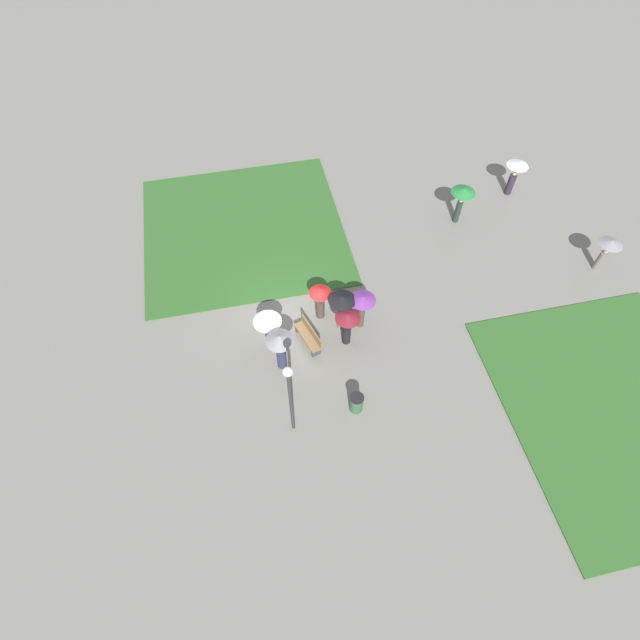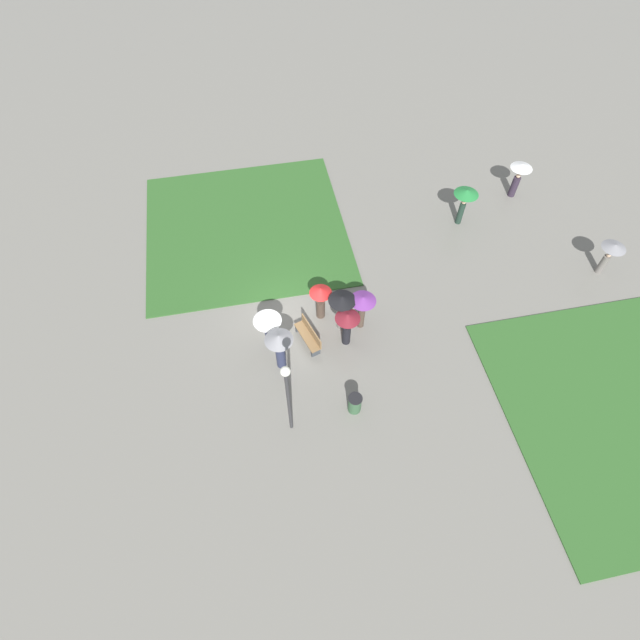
# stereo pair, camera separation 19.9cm
# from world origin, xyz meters

# --- Properties ---
(ground_plane) EXTENTS (90.00, 90.00, 0.00)m
(ground_plane) POSITION_xyz_m (0.00, 0.00, 0.00)
(ground_plane) COLOR slate
(lawn_patch_near) EXTENTS (9.03, 9.33, 0.06)m
(lawn_patch_near) POSITION_xyz_m (-5.63, -1.20, 0.03)
(lawn_patch_near) COLOR #2D5B26
(lawn_patch_near) RESTS_ON ground_plane
(lawn_patch_far) EXTENTS (9.66, 7.99, 0.06)m
(lawn_patch_far) POSITION_xyz_m (6.66, 11.07, 0.03)
(lawn_patch_far) COLOR #2D5B26
(lawn_patch_far) RESTS_ON ground_plane
(park_bench) EXTENTS (1.61, 0.87, 0.90)m
(park_bench) POSITION_xyz_m (1.30, 0.61, 0.46)
(park_bench) COLOR brown
(park_bench) RESTS_ON ground_plane
(lamp_post) EXTENTS (0.32, 0.32, 4.18)m
(lamp_post) POSITION_xyz_m (4.79, -0.67, 2.70)
(lamp_post) COLOR #2D2D30
(lamp_post) RESTS_ON ground_plane
(trash_bin) EXTENTS (0.52, 0.52, 0.87)m
(trash_bin) POSITION_xyz_m (4.54, 1.71, 0.44)
(trash_bin) COLOR #335638
(trash_bin) RESTS_ON ground_plane
(crowd_person_white) EXTENTS (1.09, 1.09, 1.76)m
(crowd_person_white) POSITION_xyz_m (1.06, -0.93, 1.30)
(crowd_person_white) COLOR #282D47
(crowd_person_white) RESTS_ON ground_plane
(crowd_person_maroon) EXTENTS (0.97, 0.97, 1.84)m
(crowd_person_maroon) POSITION_xyz_m (1.58, 2.07, 1.32)
(crowd_person_maroon) COLOR black
(crowd_person_maroon) RESTS_ON ground_plane
(crowd_person_purple) EXTENTS (1.04, 1.04, 1.85)m
(crowd_person_purple) POSITION_xyz_m (0.90, 2.83, 1.41)
(crowd_person_purple) COLOR #47382D
(crowd_person_purple) RESTS_ON ground_plane
(crowd_person_red) EXTENTS (0.91, 0.91, 1.77)m
(crowd_person_red) POSITION_xyz_m (0.10, 1.32, 1.21)
(crowd_person_red) COLOR #47382D
(crowd_person_red) RESTS_ON ground_plane
(crowd_person_black) EXTENTS (1.09, 1.09, 1.94)m
(crowd_person_black) POSITION_xyz_m (0.78, 2.03, 1.43)
(crowd_person_black) COLOR slate
(crowd_person_black) RESTS_ON ground_plane
(crowd_person_grey) EXTENTS (1.07, 1.07, 2.03)m
(crowd_person_grey) POSITION_xyz_m (2.15, -0.63, 1.45)
(crowd_person_grey) COLOR #282D47
(crowd_person_grey) RESTS_ON ground_plane
(lone_walker_far_path) EXTENTS (1.02, 1.02, 1.70)m
(lone_walker_far_path) POSITION_xyz_m (0.09, 13.96, 1.25)
(lone_walker_far_path) COLOR slate
(lone_walker_far_path) RESTS_ON ground_plane
(lone_walker_mid_plaza) EXTENTS (1.05, 1.05, 1.87)m
(lone_walker_mid_plaza) POSITION_xyz_m (-5.46, 12.25, 1.31)
(lone_walker_mid_plaza) COLOR #2D2333
(lone_walker_mid_plaza) RESTS_ON ground_plane
(lone_walker_near_lawn) EXTENTS (1.13, 1.13, 1.97)m
(lone_walker_near_lawn) POSITION_xyz_m (-4.10, 8.91, 1.54)
(lone_walker_near_lawn) COLOR #1E3328
(lone_walker_near_lawn) RESTS_ON ground_plane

